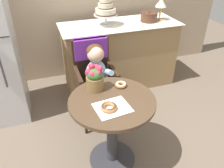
# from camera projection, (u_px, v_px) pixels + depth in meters

# --- Properties ---
(ground_plane) EXTENTS (8.00, 8.00, 0.00)m
(ground_plane) POSITION_uv_depth(u_px,v_px,m) (112.00, 158.00, 2.24)
(ground_plane) COLOR #6B5B4C
(cafe_table) EXTENTS (0.72, 0.72, 0.72)m
(cafe_table) POSITION_uv_depth(u_px,v_px,m) (112.00, 119.00, 1.97)
(cafe_table) COLOR #4C3826
(cafe_table) RESTS_ON ground
(wicker_chair) EXTENTS (0.42, 0.45, 0.95)m
(wicker_chair) POSITION_uv_depth(u_px,v_px,m) (93.00, 69.00, 2.47)
(wicker_chair) COLOR #332114
(wicker_chair) RESTS_ON ground
(seated_child) EXTENTS (0.27, 0.32, 0.73)m
(seated_child) POSITION_uv_depth(u_px,v_px,m) (97.00, 72.00, 2.33)
(seated_child) COLOR #8CADCC
(seated_child) RESTS_ON ground
(paper_napkin) EXTENTS (0.29, 0.25, 0.00)m
(paper_napkin) POSITION_uv_depth(u_px,v_px,m) (112.00, 108.00, 1.77)
(paper_napkin) COLOR white
(paper_napkin) RESTS_ON cafe_table
(donut_front) EXTENTS (0.10, 0.10, 0.03)m
(donut_front) POSITION_uv_depth(u_px,v_px,m) (121.00, 84.00, 2.02)
(donut_front) COLOR #AD7542
(donut_front) RESTS_ON cafe_table
(donut_mid) EXTENTS (0.13, 0.13, 0.04)m
(donut_mid) POSITION_uv_depth(u_px,v_px,m) (109.00, 107.00, 1.74)
(donut_mid) COLOR #AD7542
(donut_mid) RESTS_ON cafe_table
(flower_vase) EXTENTS (0.15, 0.15, 0.24)m
(flower_vase) POSITION_uv_depth(u_px,v_px,m) (95.00, 78.00, 1.93)
(flower_vase) COLOR brown
(flower_vase) RESTS_ON cafe_table
(display_counter) EXTENTS (1.56, 0.62, 0.90)m
(display_counter) POSITION_uv_depth(u_px,v_px,m) (119.00, 55.00, 3.19)
(display_counter) COLOR #93754C
(display_counter) RESTS_ON ground
(tiered_cake_stand) EXTENTS (0.30, 0.30, 0.33)m
(tiered_cake_stand) POSITION_uv_depth(u_px,v_px,m) (106.00, 10.00, 2.79)
(tiered_cake_stand) COLOR silver
(tiered_cake_stand) RESTS_ON display_counter
(round_layer_cake) EXTENTS (0.22, 0.22, 0.14)m
(round_layer_cake) POSITION_uv_depth(u_px,v_px,m) (149.00, 17.00, 3.00)
(round_layer_cake) COLOR #4C2D1E
(round_layer_cake) RESTS_ON display_counter
(table_lamp) EXTENTS (0.15, 0.15, 0.28)m
(table_lamp) POSITION_uv_depth(u_px,v_px,m) (161.00, 3.00, 2.97)
(table_lamp) COLOR #B28C47
(table_lamp) RESTS_ON display_counter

